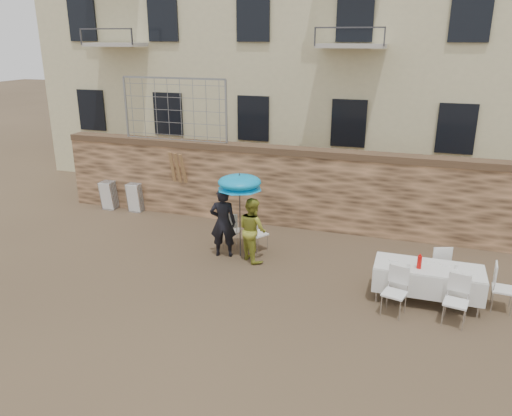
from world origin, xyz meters
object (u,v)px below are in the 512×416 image
(chair_stack_left, at_px, (112,194))
(chair_stack_right, at_px, (137,196))
(couple_chair_left, at_px, (231,229))
(couple_chair_right, at_px, (258,233))
(umbrella, at_px, (240,185))
(table_chair_side, at_px, (503,288))
(banquet_table, at_px, (429,268))
(table_chair_back, at_px, (438,265))
(man_suit, at_px, (223,223))
(soda_bottle, at_px, (419,262))
(table_chair_front_left, at_px, (394,292))
(table_chair_front_right, at_px, (456,301))
(woman_dress, at_px, (252,229))

(chair_stack_left, bearing_deg, chair_stack_right, 0.00)
(couple_chair_left, height_order, couple_chair_right, same)
(umbrella, distance_m, table_chair_side, 5.95)
(banquet_table, height_order, table_chair_back, table_chair_back)
(man_suit, distance_m, banquet_table, 4.81)
(table_chair_back, bearing_deg, couple_chair_left, -25.55)
(soda_bottle, bearing_deg, chair_stack_left, 160.63)
(man_suit, bearing_deg, table_chair_front_left, 145.28)
(table_chair_side, bearing_deg, chair_stack_left, 79.09)
(table_chair_front_left, relative_size, table_chair_front_right, 1.00)
(woman_dress, bearing_deg, umbrella, 23.64)
(man_suit, bearing_deg, banquet_table, 156.23)
(man_suit, height_order, soda_bottle, man_suit)
(table_chair_front_left, bearing_deg, table_chair_back, 77.17)
(table_chair_front_right, bearing_deg, couple_chair_right, 165.61)
(couple_chair_left, bearing_deg, woman_dress, 136.69)
(umbrella, height_order, table_chair_front_right, umbrella)
(couple_chair_right, distance_m, table_chair_front_left, 4.03)
(table_chair_back, xyz_separation_m, chair_stack_right, (-8.71, 2.29, -0.02))
(soda_bottle, distance_m, chair_stack_left, 9.78)
(banquet_table, xyz_separation_m, chair_stack_left, (-9.41, 3.09, -0.27))
(woman_dress, height_order, table_chair_back, woman_dress)
(soda_bottle, bearing_deg, man_suit, 168.21)
(umbrella, relative_size, soda_bottle, 7.44)
(man_suit, bearing_deg, couple_chair_left, -104.21)
(woman_dress, relative_size, table_chair_front_left, 1.62)
(banquet_table, distance_m, table_chair_side, 1.43)
(table_chair_front_right, distance_m, chair_stack_right, 9.80)
(couple_chair_left, bearing_deg, banquet_table, 157.07)
(table_chair_front_left, xyz_separation_m, chair_stack_right, (-7.91, 3.84, -0.02))
(woman_dress, bearing_deg, man_suit, 39.59)
(couple_chair_left, distance_m, banquet_table, 4.93)
(woman_dress, bearing_deg, banquet_table, -151.72)
(chair_stack_right, bearing_deg, table_chair_front_right, -23.07)
(banquet_table, bearing_deg, table_chair_side, 4.09)
(soda_bottle, xyz_separation_m, table_chair_front_left, (-0.40, -0.60, -0.43))
(couple_chair_left, distance_m, soda_bottle, 4.80)
(couple_chair_left, bearing_deg, chair_stack_right, -31.83)
(couple_chair_left, distance_m, chair_stack_left, 4.99)
(table_chair_front_left, bearing_deg, soda_bottle, 70.78)
(banquet_table, height_order, table_chair_front_right, table_chair_front_right)
(man_suit, xyz_separation_m, table_chair_front_right, (5.24, -1.55, -0.38))
(table_chair_front_right, bearing_deg, umbrella, 171.61)
(umbrella, bearing_deg, table_chair_front_left, -23.78)
(table_chair_back, relative_size, table_chair_side, 1.00)
(table_chair_front_left, xyz_separation_m, table_chair_back, (0.80, 1.55, 0.00))
(table_chair_front_left, xyz_separation_m, table_chair_side, (2.00, 0.85, 0.00))
(table_chair_front_left, distance_m, table_chair_back, 1.74)
(man_suit, bearing_deg, chair_stack_left, -40.33)
(table_chair_front_left, bearing_deg, umbrella, 170.69)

